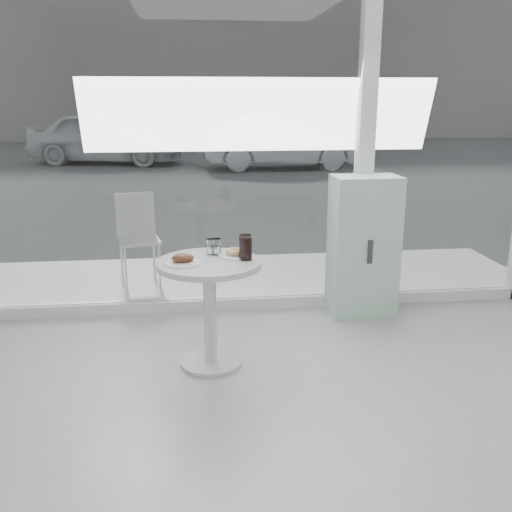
{
  "coord_description": "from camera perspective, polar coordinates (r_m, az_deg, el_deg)",
  "views": [
    {
      "loc": [
        -0.62,
        -1.84,
        1.84
      ],
      "look_at": [
        -0.2,
        1.7,
        0.85
      ],
      "focal_mm": 40.0,
      "sensor_mm": 36.0,
      "label": 1
    }
  ],
  "objects": [
    {
      "name": "street",
      "position": [
        17.95,
        -4.8,
        9.63
      ],
      "size": [
        40.0,
        24.0,
        0.0
      ],
      "primitive_type": "cube",
      "color": "#373737",
      "rests_on": "ground"
    },
    {
      "name": "room_shell",
      "position": [
        1.42,
        20.04,
        17.19
      ],
      "size": [
        6.0,
        6.0,
        6.0
      ],
      "color": "white",
      "rests_on": "ground"
    },
    {
      "name": "cola_glass",
      "position": [
        3.89,
        -1.05,
        0.82
      ],
      "size": [
        0.09,
        0.09,
        0.17
      ],
      "color": "white",
      "rests_on": "main_table"
    },
    {
      "name": "plate_fritter",
      "position": [
        3.84,
        -7.26,
        -0.38
      ],
      "size": [
        0.25,
        0.25,
        0.07
      ],
      "color": "white",
      "rests_on": "main_table"
    },
    {
      "name": "car_white",
      "position": [
        17.11,
        -14.83,
        11.37
      ],
      "size": [
        4.64,
        2.87,
        1.47
      ],
      "primitive_type": "imported",
      "rotation": [
        0.0,
        0.0,
        1.29
      ],
      "color": "silver",
      "rests_on": "street"
    },
    {
      "name": "water_tumbler_a",
      "position": [
        4.05,
        -4.52,
        0.86
      ],
      "size": [
        0.07,
        0.07,
        0.11
      ],
      "color": "white",
      "rests_on": "main_table"
    },
    {
      "name": "car_silver",
      "position": [
        15.41,
        2.7,
        11.28
      ],
      "size": [
        4.22,
        1.52,
        1.38
      ],
      "primitive_type": "imported",
      "rotation": [
        0.0,
        0.0,
        1.58
      ],
      "color": "#ABAFB3",
      "rests_on": "street"
    },
    {
      "name": "mint_cabinet",
      "position": [
        5.01,
        10.67,
        0.98
      ],
      "size": [
        0.56,
        0.39,
        1.21
      ],
      "rotation": [
        0.0,
        0.0,
        0.01
      ],
      "color": "#A2CFB6",
      "rests_on": "ground"
    },
    {
      "name": "storefront",
      "position": [
        4.89,
        1.44,
        14.02
      ],
      "size": [
        5.0,
        0.14,
        3.0
      ],
      "color": "silver",
      "rests_on": "ground"
    },
    {
      "name": "main_table",
      "position": [
        3.96,
        -4.67,
        -3.54
      ],
      "size": [
        0.72,
        0.72,
        0.77
      ],
      "color": "silver",
      "rests_on": "ground"
    },
    {
      "name": "water_tumbler_b",
      "position": [
        4.03,
        -4.0,
        0.85
      ],
      "size": [
        0.07,
        0.07,
        0.12
      ],
      "color": "white",
      "rests_on": "main_table"
    },
    {
      "name": "far_building",
      "position": [
        26.93,
        -5.76,
        20.1
      ],
      "size": [
        40.0,
        2.0,
        8.0
      ],
      "primitive_type": "cube",
      "color": "gray",
      "rests_on": "ground"
    },
    {
      "name": "patio_deck",
      "position": [
        5.96,
        -0.46,
        -2.19
      ],
      "size": [
        5.6,
        1.6,
        0.05
      ],
      "primitive_type": "cube",
      "color": "silver",
      "rests_on": "ground"
    },
    {
      "name": "plate_donut",
      "position": [
        3.99,
        -2.11,
        0.25
      ],
      "size": [
        0.23,
        0.23,
        0.06
      ],
      "color": "white",
      "rests_on": "main_table"
    },
    {
      "name": "patio_chair",
      "position": [
        5.75,
        -11.74,
        2.29
      ],
      "size": [
        0.46,
        0.46,
        0.89
      ],
      "rotation": [
        0.0,
        0.0,
        0.22
      ],
      "color": "silver",
      "rests_on": "patio_deck"
    }
  ]
}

